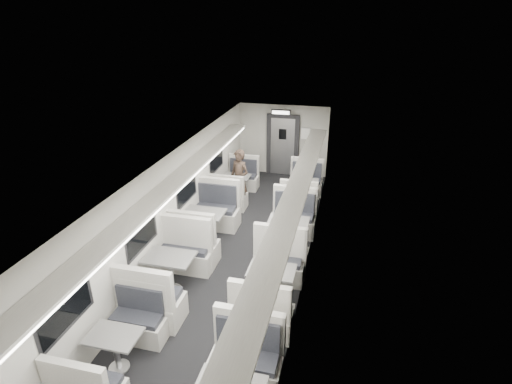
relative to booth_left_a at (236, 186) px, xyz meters
The scene contains 18 objects.
room 3.92m from the booth_left_a, 74.87° to the right, with size 3.24×12.24×2.64m.
booth_left_a is the anchor object (origin of this frame).
booth_left_b 2.73m from the booth_left_a, 90.00° to the right, with size 1.17×2.36×1.26m.
booth_left_c 4.64m from the booth_left_a, 90.00° to the right, with size 1.15×2.32×1.24m.
booth_left_d 6.63m from the booth_left_a, 90.00° to the right, with size 0.96×1.94×1.04m.
booth_right_a 2.00m from the booth_left_a, ahead, with size 1.01×2.05×1.10m.
booth_right_b 3.28m from the booth_left_a, 52.43° to the right, with size 1.11×2.25×1.20m.
booth_right_c 4.94m from the booth_left_a, 66.12° to the right, with size 1.06×2.14×1.15m.
passenger 0.83m from the booth_left_a, 65.79° to the right, with size 0.62×0.41×1.71m, color black.
window_a 1.15m from the booth_left_a, 148.59° to the right, with size 0.02×1.18×0.84m, color black.
window_b 2.73m from the booth_left_a, 101.05° to the right, with size 0.02×1.18×0.84m, color black.
window_c 4.83m from the booth_left_a, 95.93° to the right, with size 0.02×1.18×0.84m, color black.
window_d 6.99m from the booth_left_a, 94.05° to the right, with size 0.02×1.18×0.84m, color black.
luggage_rack_left 4.30m from the booth_left_a, 93.50° to the right, with size 0.46×10.40×0.09m.
luggage_rack_right 4.84m from the booth_left_a, 60.69° to the right, with size 0.46×10.40×0.09m.
vestibule_door 2.54m from the booth_left_a, 65.89° to the left, with size 1.10×0.13×2.10m.
exit_sign 2.78m from the booth_left_a, 60.20° to the left, with size 0.62×0.12×0.16m.
wall_notice 3.05m from the booth_left_a, 51.78° to the left, with size 0.32×0.02×0.40m, color white.
Camera 1 is at (2.17, -6.90, 5.07)m, focal length 28.00 mm.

